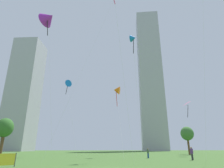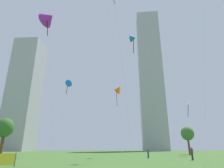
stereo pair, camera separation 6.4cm
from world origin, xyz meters
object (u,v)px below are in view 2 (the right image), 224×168
object	(u,v)px
park_tree_2	(187,134)
distant_highrise_0	(150,77)
person_standing_0	(192,152)
kite_flying_8	(187,104)
kite_flying_1	(49,18)
distant_highrise_1	(24,93)
park_tree_1	(5,128)
person_standing_2	(148,152)
kite_flying_7	(133,38)
kite_flying_2	(117,90)
kite_flying_5	(67,84)

from	to	relation	value
park_tree_2	distant_highrise_0	distance (m)	79.14
person_standing_0	kite_flying_8	world-z (taller)	kite_flying_8
kite_flying_1	distant_highrise_0	size ratio (longest dim) A/B	0.24
distant_highrise_1	park_tree_2	bearing A→B (deg)	-35.08
park_tree_1	distant_highrise_0	distance (m)	103.41
person_standing_0	person_standing_2	xyz separation A→B (m)	(-4.67, 5.87, -0.11)
kite_flying_7	kite_flying_8	world-z (taller)	kite_flying_7
person_standing_2	kite_flying_2	bearing A→B (deg)	0.95
person_standing_2	kite_flying_1	bearing A→B (deg)	68.69
kite_flying_1	kite_flying_7	world-z (taller)	kite_flying_1
kite_flying_7	kite_flying_2	bearing A→B (deg)	103.13
person_standing_0	kite_flying_2	distance (m)	18.71
person_standing_2	distant_highrise_0	distance (m)	98.72
kite_flying_8	park_tree_2	bearing A→B (deg)	69.03
person_standing_0	kite_flying_1	distance (m)	29.84
person_standing_0	kite_flying_7	size ratio (longest dim) A/B	0.08
person_standing_2	distant_highrise_0	xyz separation A→B (m)	(26.75, 82.95, 46.37)
park_tree_2	person_standing_0	bearing A→B (deg)	-115.33
person_standing_2	kite_flying_5	world-z (taller)	kite_flying_5
person_standing_0	kite_flying_5	xyz separation A→B (m)	(-20.37, 14.80, 14.58)
kite_flying_1	park_tree_1	size ratio (longest dim) A/B	3.30
kite_flying_8	distant_highrise_0	xyz separation A→B (m)	(14.37, 74.05, 35.89)
kite_flying_8	park_tree_2	distance (m)	10.55
kite_flying_7	person_standing_0	bearing A→B (deg)	-13.95
distant_highrise_1	kite_flying_1	bearing A→B (deg)	-59.72
person_standing_2	park_tree_2	distance (m)	23.27
park_tree_1	kite_flying_1	bearing A→B (deg)	-51.69
kite_flying_8	park_tree_2	xyz separation A→B (m)	(3.06, 7.99, -6.18)
person_standing_2	kite_flying_7	world-z (taller)	kite_flying_7
park_tree_2	kite_flying_5	bearing A→B (deg)	-165.68
kite_flying_8	park_tree_1	xyz separation A→B (m)	(-38.13, -4.43, -6.27)
person_standing_2	kite_flying_8	world-z (taller)	kite_flying_8
distant_highrise_1	distant_highrise_0	bearing A→B (deg)	9.63
person_standing_0	kite_flying_8	xyz separation A→B (m)	(7.71, 14.77, 10.36)
person_standing_0	kite_flying_7	xyz separation A→B (m)	(-7.25, 1.80, 19.17)
park_tree_2	distant_highrise_1	distance (m)	97.58
kite_flying_1	park_tree_1	distance (m)	21.74
kite_flying_1	kite_flying_8	distance (m)	34.74
park_tree_2	distant_highrise_0	size ratio (longest dim) A/B	0.07
person_standing_0	park_tree_2	bearing A→B (deg)	-143.71
kite_flying_2	park_tree_2	world-z (taller)	kite_flying_2
kite_flying_1	distant_highrise_0	xyz separation A→B (m)	(43.70, 89.63, 25.70)
person_standing_2	distant_highrise_1	xyz separation A→B (m)	(-52.91, 80.49, 32.67)
distant_highrise_0	kite_flying_2	bearing A→B (deg)	-101.58
park_tree_1	kite_flying_5	bearing A→B (deg)	23.98
kite_flying_8	kite_flying_2	bearing A→B (deg)	-166.74
kite_flying_1	kite_flying_2	distance (m)	18.85
person_standing_0	park_tree_2	distance (m)	25.52
kite_flying_7	distant_highrise_1	distance (m)	99.31
park_tree_1	kite_flying_7	bearing A→B (deg)	-20.21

